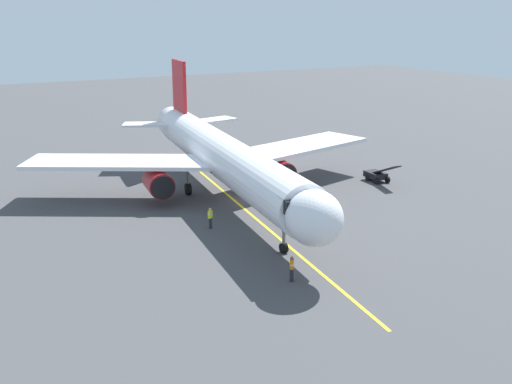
{
  "coord_description": "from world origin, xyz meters",
  "views": [
    {
      "loc": [
        25.26,
        47.34,
        16.5
      ],
      "look_at": [
        3.03,
        7.22,
        3.0
      ],
      "focal_mm": 42.95,
      "sensor_mm": 36.0,
      "label": 1
    }
  ],
  "objects_px": {
    "ground_crew_wing_walker": "(210,218)",
    "airplane": "(223,157)",
    "belt_loader_near_nose": "(377,175)",
    "ground_crew_marshaller": "(292,269)"
  },
  "relations": [
    {
      "from": "belt_loader_near_nose",
      "to": "airplane",
      "type": "bearing_deg",
      "value": -6.65
    },
    {
      "from": "ground_crew_wing_walker",
      "to": "airplane",
      "type": "bearing_deg",
      "value": -123.68
    },
    {
      "from": "ground_crew_wing_walker",
      "to": "belt_loader_near_nose",
      "type": "height_order",
      "value": "belt_loader_near_nose"
    },
    {
      "from": "ground_crew_marshaller",
      "to": "belt_loader_near_nose",
      "type": "distance_m",
      "value": 26.04
    },
    {
      "from": "airplane",
      "to": "ground_crew_marshaller",
      "type": "height_order",
      "value": "airplane"
    },
    {
      "from": "ground_crew_wing_walker",
      "to": "belt_loader_near_nose",
      "type": "distance_m",
      "value": 21.24
    },
    {
      "from": "ground_crew_wing_walker",
      "to": "ground_crew_marshaller",
      "type": "bearing_deg",
      "value": 91.57
    },
    {
      "from": "ground_crew_wing_walker",
      "to": "belt_loader_near_nose",
      "type": "bearing_deg",
      "value": -167.5
    },
    {
      "from": "airplane",
      "to": "ground_crew_wing_walker",
      "type": "distance_m",
      "value": 8.42
    },
    {
      "from": "belt_loader_near_nose",
      "to": "ground_crew_wing_walker",
      "type": "bearing_deg",
      "value": 12.5
    }
  ]
}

